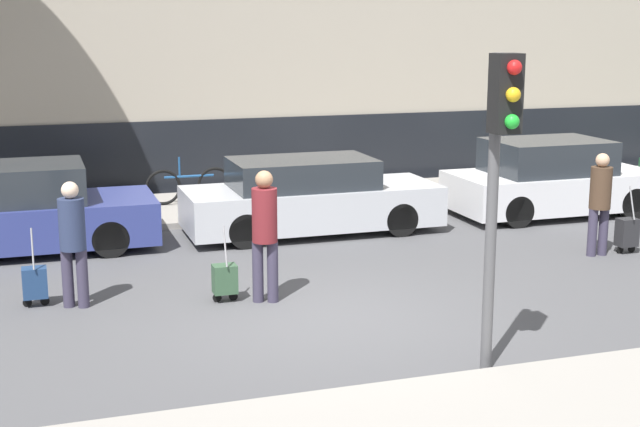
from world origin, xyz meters
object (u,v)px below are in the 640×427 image
object	(u,v)px
parked_car_0	(19,212)
trolley_left	(35,283)
pedestrian_left	(73,237)
pedestrian_right	(600,198)
traffic_light	(500,149)
parked_bicycle	(189,185)
parked_car_2	(551,180)
trolley_center	(225,279)
parked_car_1	(309,198)
trolley_right	(627,232)
pedestrian_center	(265,228)

from	to	relation	value
parked_car_0	trolley_left	bearing A→B (deg)	-86.41
trolley_left	pedestrian_left	bearing A→B (deg)	-21.79
parked_car_0	pedestrian_right	bearing A→B (deg)	-19.61
pedestrian_left	traffic_light	size ratio (longest dim) A/B	0.50
parked_bicycle	pedestrian_left	bearing A→B (deg)	-113.51
trolley_left	traffic_light	bearing A→B (deg)	-40.43
pedestrian_left	parked_car_2	bearing A→B (deg)	40.81
trolley_left	traffic_light	world-z (taller)	traffic_light
trolley_center	traffic_light	bearing A→B (deg)	-56.93
parked_car_1	parked_car_0	bearing A→B (deg)	177.85
parked_car_1	trolley_right	world-z (taller)	parked_car_1
traffic_light	parked_car_2	bearing A→B (deg)	53.64
parked_car_1	trolley_right	size ratio (longest dim) A/B	4.06
parked_car_2	trolley_left	distance (m)	10.17
parked_car_1	pedestrian_center	distance (m)	4.12
parked_car_2	traffic_light	size ratio (longest dim) A/B	1.19
parked_car_0	traffic_light	xyz separation A→B (m)	(4.83, -7.06, 1.76)
parked_car_0	trolley_right	bearing A→B (deg)	-18.66
pedestrian_left	trolley_left	world-z (taller)	pedestrian_left
parked_bicycle	pedestrian_center	bearing A→B (deg)	-90.84
pedestrian_center	trolley_center	world-z (taller)	pedestrian_center
parked_bicycle	traffic_light	bearing A→B (deg)	-80.64
pedestrian_right	traffic_light	bearing A→B (deg)	45.69
pedestrian_left	pedestrian_right	size ratio (longest dim) A/B	1.01
trolley_left	pedestrian_right	bearing A→B (deg)	-0.37
pedestrian_right	trolley_right	bearing A→B (deg)	179.93
parked_car_1	parked_bicycle	world-z (taller)	parked_car_1
pedestrian_left	trolley_center	world-z (taller)	pedestrian_left
trolley_right	traffic_light	size ratio (longest dim) A/B	0.33
parked_bicycle	trolley_center	bearing A→B (deg)	-95.61
pedestrian_left	trolley_center	bearing A→B (deg)	10.81
pedestrian_left	trolley_center	size ratio (longest dim) A/B	1.61
trolley_left	pedestrian_right	world-z (taller)	pedestrian_right
parked_car_0	pedestrian_left	bearing A→B (deg)	-77.99
parked_car_1	parked_car_2	size ratio (longest dim) A/B	1.12
parked_car_1	parked_car_2	bearing A→B (deg)	0.34
pedestrian_left	parked_bicycle	xyz separation A→B (m)	(2.54, 5.85, -0.47)
trolley_right	parked_car_0	bearing A→B (deg)	161.34
trolley_right	trolley_left	bearing A→B (deg)	179.53
parked_car_2	pedestrian_left	world-z (taller)	pedestrian_left
pedestrian_right	parked_bicycle	world-z (taller)	pedestrian_right
trolley_center	traffic_light	distance (m)	4.55
pedestrian_left	parked_car_1	bearing A→B (deg)	58.36
parked_bicycle	trolley_left	bearing A→B (deg)	-118.42
parked_car_0	trolley_right	xyz separation A→B (m)	(9.45, -3.19, -0.33)
parked_car_2	pedestrian_right	world-z (taller)	pedestrian_right
trolley_center	pedestrian_center	bearing A→B (deg)	-19.34
parked_car_2	pedestrian_right	distance (m)	3.19
parked_car_2	pedestrian_left	bearing A→B (deg)	-161.05
pedestrian_left	pedestrian_center	size ratio (longest dim) A/B	0.94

